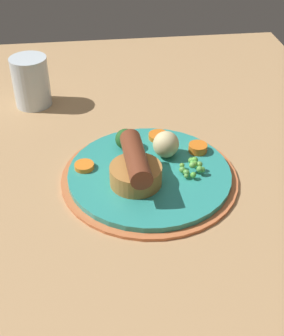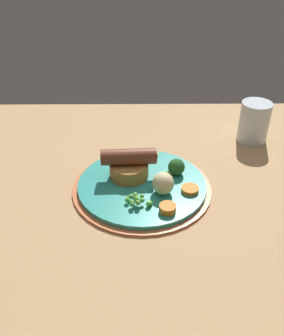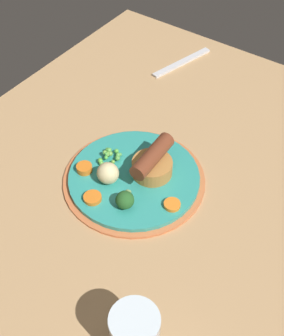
% 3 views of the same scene
% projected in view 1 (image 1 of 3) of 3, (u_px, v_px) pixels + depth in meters
% --- Properties ---
extents(dining_table, '(1.10, 0.80, 0.03)m').
position_uv_depth(dining_table, '(147.00, 175.00, 0.75)').
color(dining_table, tan).
rests_on(dining_table, ground).
extents(dinner_plate, '(0.27, 0.27, 0.01)m').
position_uv_depth(dinner_plate, '(148.00, 176.00, 0.72)').
color(dinner_plate, '#CC6B3D').
rests_on(dinner_plate, dining_table).
extents(sausage_pudding, '(0.11, 0.08, 0.06)m').
position_uv_depth(sausage_pudding, '(136.00, 169.00, 0.68)').
color(sausage_pudding, '#AD7538').
rests_on(sausage_pudding, dinner_plate).
extents(pea_pile, '(0.05, 0.04, 0.02)m').
position_uv_depth(pea_pile, '(193.00, 166.00, 0.71)').
color(pea_pile, green).
rests_on(pea_pile, dinner_plate).
extents(broccoli_floret_near, '(0.05, 0.03, 0.03)m').
position_uv_depth(broccoli_floret_near, '(126.00, 140.00, 0.76)').
color(broccoli_floret_near, '#235623').
rests_on(broccoli_floret_near, dinner_plate).
extents(potato_chunk_0, '(0.05, 0.05, 0.04)m').
position_uv_depth(potato_chunk_0, '(166.00, 144.00, 0.74)').
color(potato_chunk_0, beige).
rests_on(potato_chunk_0, dinner_plate).
extents(carrot_slice_1, '(0.04, 0.04, 0.01)m').
position_uv_depth(carrot_slice_1, '(84.00, 166.00, 0.72)').
color(carrot_slice_1, orange).
rests_on(carrot_slice_1, dinner_plate).
extents(carrot_slice_2, '(0.04, 0.04, 0.01)m').
position_uv_depth(carrot_slice_2, '(198.00, 148.00, 0.75)').
color(carrot_slice_2, orange).
rests_on(carrot_slice_2, dinner_plate).
extents(carrot_slice_3, '(0.05, 0.05, 0.01)m').
position_uv_depth(carrot_slice_3, '(158.00, 136.00, 0.79)').
color(carrot_slice_3, orange).
rests_on(carrot_slice_3, dinner_plate).
extents(drinking_glass, '(0.07, 0.07, 0.10)m').
position_uv_depth(drinking_glass, '(31.00, 82.00, 0.88)').
color(drinking_glass, silver).
rests_on(drinking_glass, dining_table).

